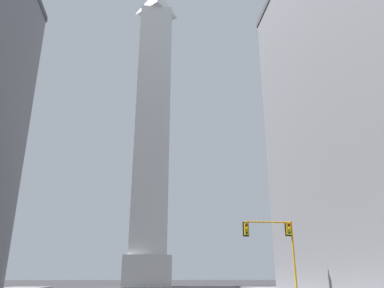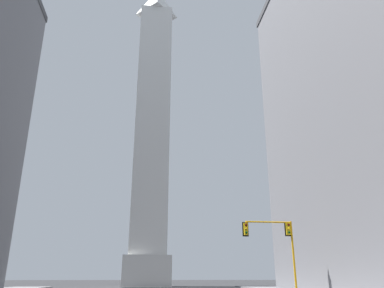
% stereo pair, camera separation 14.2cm
% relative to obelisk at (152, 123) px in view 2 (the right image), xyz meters
% --- Properties ---
extents(obelisk, '(7.21, 7.21, 55.87)m').
position_rel_obelisk_xyz_m(obelisk, '(0.00, 0.00, 0.00)').
color(obelisk, silver).
rests_on(obelisk, ground_plane).
extents(traffic_light_mid_right, '(4.84, 0.50, 6.36)m').
position_rel_obelisk_xyz_m(traffic_light_mid_right, '(11.66, -26.51, -21.98)').
color(traffic_light_mid_right, orange).
rests_on(traffic_light_mid_right, ground_plane).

